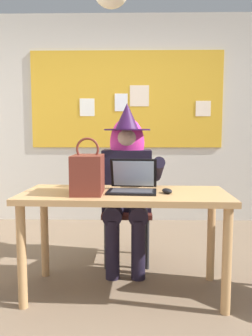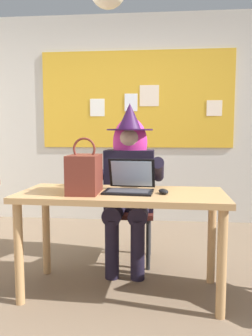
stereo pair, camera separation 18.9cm
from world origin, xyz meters
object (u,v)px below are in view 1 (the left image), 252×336
at_px(person_costumed, 127,173).
at_px(computer_mouse, 167,191).
at_px(desk_main, 125,206).
at_px(handbag, 88,174).
at_px(laptop, 133,184).
at_px(chair_at_desk, 127,202).

height_order(person_costumed, computer_mouse, person_costumed).
xyz_separation_m(desk_main, computer_mouse, (0.29, -0.04, 0.12)).
relative_size(computer_mouse, handbag, 0.28).
relative_size(person_costumed, laptop, 3.90).
height_order(chair_at_desk, laptop, laptop).
bearing_deg(laptop, person_costumed, 100.06).
bearing_deg(laptop, computer_mouse, -12.78).
xyz_separation_m(chair_at_desk, person_costumed, (-0.00, -0.12, 0.27)).
height_order(desk_main, computer_mouse, computer_mouse).
distance_m(desk_main, chair_at_desk, 0.67).
bearing_deg(chair_at_desk, person_costumed, -0.56).
xyz_separation_m(laptop, computer_mouse, (0.23, -0.07, -0.03)).
height_order(laptop, computer_mouse, laptop).
bearing_deg(chair_at_desk, handbag, -19.52).
xyz_separation_m(laptop, handbag, (-0.30, -0.08, 0.08)).
xyz_separation_m(desk_main, laptop, (0.05, 0.03, 0.15)).
relative_size(person_costumed, handbag, 3.67).
relative_size(desk_main, laptop, 4.05).
height_order(chair_at_desk, computer_mouse, chair_at_desk).
xyz_separation_m(person_costumed, computer_mouse, (0.28, -0.58, -0.05)).
height_order(desk_main, handbag, handbag).
distance_m(chair_at_desk, handbag, 0.84).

